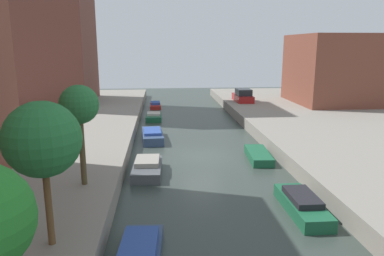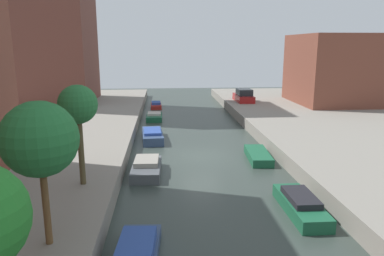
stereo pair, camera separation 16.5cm
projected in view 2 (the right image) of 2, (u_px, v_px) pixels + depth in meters
ground_plane at (201, 156)px, 25.60m from camera, size 84.00×84.00×0.00m
low_block_right at (339, 69)px, 42.35m from camera, size 10.00×10.17×7.88m
street_tree_1 at (40, 140)px, 11.65m from camera, size 2.49×2.49×4.94m
street_tree_2 at (78, 106)px, 16.96m from camera, size 1.84×1.84×4.87m
parked_car at (244, 96)px, 44.01m from camera, size 1.88×4.37×1.53m
moored_boat_left_1 at (137, 252)px, 13.10m from camera, size 1.75×3.85×0.82m
moored_boat_left_2 at (147, 168)px, 22.01m from camera, size 1.80×3.76×0.89m
moored_boat_left_3 at (152, 135)px, 29.86m from camera, size 1.90×4.54×0.90m
moored_boat_left_4 at (154, 117)px, 38.02m from camera, size 1.62×3.12×0.76m
moored_boat_left_5 at (156, 105)px, 45.48m from camera, size 1.40×3.40×0.74m
moored_boat_right_1 at (301, 205)px, 16.90m from camera, size 1.42×4.25×0.89m
moored_boat_right_2 at (258, 156)px, 24.84m from camera, size 1.64×3.93×0.54m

